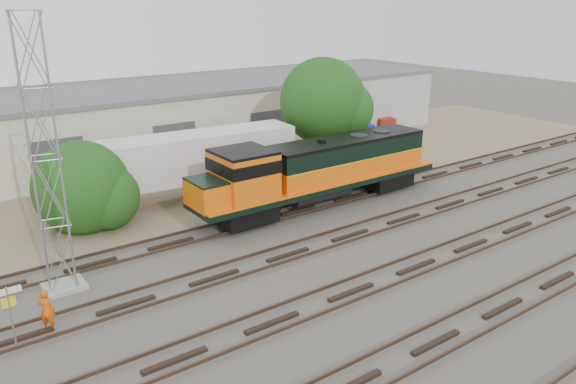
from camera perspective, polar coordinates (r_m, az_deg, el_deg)
ground at (r=26.03m, az=1.95°, el=-7.68°), size 140.00×140.00×0.00m
dirt_strip at (r=38.10m, az=-12.02°, el=0.71°), size 80.00×16.00×0.02m
tracks at (r=23.97m, az=6.41°, el=-10.07°), size 80.00×20.40×0.28m
warehouse at (r=44.65m, az=-16.47°, el=6.53°), size 58.40×10.40×5.30m
locomotive at (r=32.69m, az=2.99°, el=2.25°), size 16.48×2.89×3.96m
signal_tower at (r=24.23m, az=-23.37°, el=2.66°), size 1.67×1.67×11.32m
sign_post at (r=22.09m, az=-26.47°, el=-10.25°), size 0.95×0.07×2.32m
worker at (r=22.91m, az=-23.28°, el=-10.95°), size 0.72×0.69×1.67m
semi_trailer at (r=34.55m, az=-9.37°, el=3.41°), size 13.39×3.75×4.06m
dumpster_blue at (r=49.42m, az=7.63°, el=6.02°), size 2.07×2.02×1.50m
dumpster_red at (r=52.85m, az=9.88°, el=6.69°), size 1.92×1.86×1.40m
tree_mid at (r=31.57m, az=-19.65°, el=0.17°), size 5.30×5.05×5.05m
tree_east at (r=39.43m, az=4.08°, el=9.02°), size 6.24×5.95×8.03m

